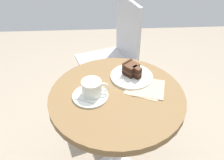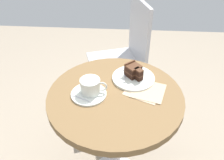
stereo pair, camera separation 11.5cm
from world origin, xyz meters
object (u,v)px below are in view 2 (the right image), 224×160
object	(u,v)px
fork	(125,72)
cafe_chair	(127,51)
coffee_cup	(91,86)
saucer	(89,94)
napkin	(146,90)
teaspoon	(79,97)
cake_slice	(134,71)
cake_plate	(133,78)

from	to	relation	value
fork	cafe_chair	size ratio (longest dim) A/B	0.15
coffee_cup	cafe_chair	distance (m)	0.73
saucer	coffee_cup	xyz separation A→B (m)	(0.01, 0.01, 0.04)
napkin	fork	bearing A→B (deg)	130.97
coffee_cup	teaspoon	xyz separation A→B (m)	(-0.05, -0.04, -0.04)
teaspoon	cake_slice	xyz separation A→B (m)	(0.25, 0.18, 0.03)
cake_slice	fork	size ratio (longest dim) A/B	0.76
coffee_cup	cake_plate	world-z (taller)	coffee_cup
teaspoon	fork	bearing A→B (deg)	-109.80
coffee_cup	cake_slice	size ratio (longest dim) A/B	1.25
cake_slice	napkin	distance (m)	0.12
saucer	napkin	xyz separation A→B (m)	(0.27, 0.05, -0.00)
saucer	cake_plate	bearing A→B (deg)	33.53
saucer	napkin	bearing A→B (deg)	10.30
saucer	napkin	distance (m)	0.28
cake_plate	fork	world-z (taller)	fork
fork	coffee_cup	bearing A→B (deg)	137.66
cake_plate	saucer	bearing A→B (deg)	-146.47
saucer	cafe_chair	distance (m)	0.72
teaspoon	cake_plate	world-z (taller)	teaspoon
coffee_cup	cafe_chair	world-z (taller)	cafe_chair
cake_slice	cake_plate	bearing A→B (deg)	-92.73
cake_slice	cafe_chair	bearing A→B (deg)	94.30
saucer	cake_slice	size ratio (longest dim) A/B	1.65
cake_slice	cafe_chair	world-z (taller)	cafe_chair
teaspoon	cafe_chair	world-z (taller)	cafe_chair
coffee_cup	cake_slice	distance (m)	0.25
fork	cake_plate	bearing A→B (deg)	-125.59
teaspoon	coffee_cup	bearing A→B (deg)	-116.65
saucer	fork	distance (m)	0.24
cake_plate	cake_slice	size ratio (longest dim) A/B	2.13
fork	cafe_chair	world-z (taller)	cafe_chair
teaspoon	napkin	size ratio (longest dim) A/B	0.45
napkin	cake_plate	bearing A→B (deg)	124.49
teaspoon	cake_plate	bearing A→B (deg)	-120.31
teaspoon	napkin	xyz separation A→B (m)	(0.32, 0.08, -0.01)
saucer	fork	bearing A→B (deg)	46.30
cafe_chair	fork	bearing A→B (deg)	-18.92
cake_plate	cafe_chair	size ratio (longest dim) A/B	0.24
cafe_chair	cake_slice	bearing A→B (deg)	-13.96
fork	napkin	xyz separation A→B (m)	(0.11, -0.12, -0.01)
teaspoon	cake_slice	size ratio (longest dim) A/B	0.98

